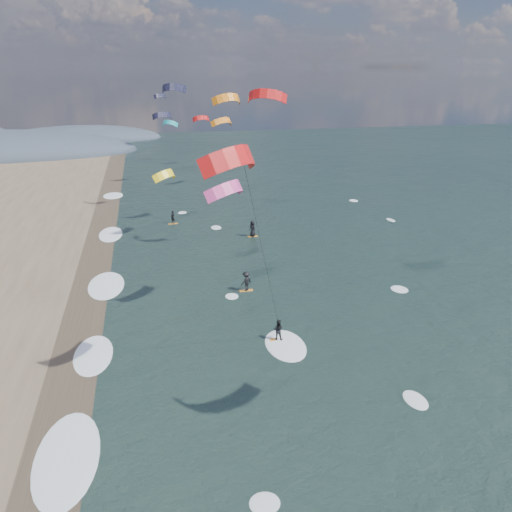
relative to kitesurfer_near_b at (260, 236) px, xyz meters
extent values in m
cube|color=#382D23|center=(-10.79, -0.14, -8.84)|extent=(3.00, 240.00, 0.00)
ellipsoid|color=#3D4756|center=(-20.79, 109.86, -8.84)|extent=(40.00, 18.00, 7.00)
cube|color=orange|center=(2.22, 4.12, -8.81)|extent=(1.13, 0.35, 0.05)
imported|color=black|center=(2.22, 4.12, -8.07)|extent=(0.86, 0.79, 1.43)
ellipsoid|color=white|center=(2.52, 3.32, -8.84)|extent=(2.60, 4.20, 0.12)
cylinder|color=black|center=(0.47, 1.12, -1.50)|extent=(0.02, 0.02, 13.93)
cube|color=orange|center=(1.71, 12.23, -8.82)|extent=(1.10, 0.35, 0.05)
imported|color=black|center=(1.71, 12.23, -7.97)|extent=(1.21, 1.09, 1.63)
cube|color=orange|center=(5.19, 25.76, -8.82)|extent=(1.10, 0.35, 0.05)
imported|color=black|center=(5.19, 25.76, -7.93)|extent=(0.87, 1.00, 1.72)
cube|color=orange|center=(-2.85, 32.29, -8.82)|extent=(1.10, 0.35, 0.05)
imported|color=black|center=(-2.85, 32.29, -8.02)|extent=(0.65, 0.67, 1.55)
ellipsoid|color=white|center=(-9.59, -4.14, -8.84)|extent=(2.40, 5.40, 0.11)
ellipsoid|color=white|center=(-9.59, 4.86, -8.84)|extent=(2.40, 5.40, 0.11)
ellipsoid|color=white|center=(-9.59, 15.86, -8.84)|extent=(2.40, 5.40, 0.11)
ellipsoid|color=white|center=(-9.59, 29.86, -8.84)|extent=(2.40, 5.40, 0.11)
ellipsoid|color=white|center=(-9.59, 47.86, -8.84)|extent=(2.40, 5.40, 0.11)
camera|label=1|loc=(-5.59, -24.05, 8.23)|focal=35.00mm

